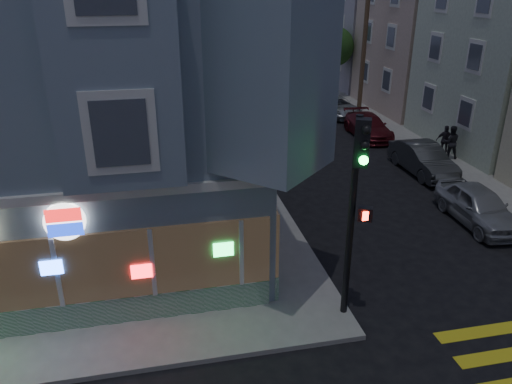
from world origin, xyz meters
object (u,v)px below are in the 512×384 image
object	(u,v)px
parked_car_b	(423,159)
fire_hydrant	(434,150)
traffic_signal	(357,188)
pedestrian_b	(445,140)
utility_pole	(364,45)
street_tree_near	(334,47)
parked_car_c	(368,126)
pedestrian_a	(451,142)
parked_car_d	(337,106)
street_tree_far	(304,36)
parked_car_a	(478,206)

from	to	relation	value
parked_car_b	fire_hydrant	world-z (taller)	parked_car_b
traffic_signal	pedestrian_b	bearing A→B (deg)	72.84
utility_pole	parked_car_b	world-z (taller)	utility_pole
utility_pole	street_tree_near	distance (m)	6.06
parked_car_c	fire_hydrant	xyz separation A→B (m)	(1.65, -4.68, -0.08)
pedestrian_a	traffic_signal	size ratio (longest dim) A/B	0.30
street_tree_near	pedestrian_b	distance (m)	15.46
parked_car_c	parked_car_d	bearing A→B (deg)	92.39
traffic_signal	parked_car_b	bearing A→B (deg)	75.22
street_tree_far	pedestrian_a	bearing A→B (deg)	-88.06
utility_pole	street_tree_far	size ratio (longest dim) A/B	1.70
fire_hydrant	pedestrian_a	bearing A→B (deg)	-14.26
pedestrian_a	fire_hydrant	distance (m)	0.91
utility_pole	pedestrian_a	world-z (taller)	utility_pole
utility_pole	parked_car_b	bearing A→B (deg)	-96.73
utility_pole	street_tree_near	world-z (taller)	utility_pole
pedestrian_b	traffic_signal	xyz separation A→B (m)	(-10.18, -11.86, 3.06)
parked_car_b	traffic_signal	distance (m)	13.14
street_tree_near	traffic_signal	xyz separation A→B (m)	(-9.38, -27.01, 0.08)
utility_pole	pedestrian_b	world-z (taller)	utility_pole
pedestrian_a	pedestrian_b	world-z (taller)	pedestrian_a
street_tree_far	parked_car_c	world-z (taller)	street_tree_far
pedestrian_a	parked_car_b	world-z (taller)	pedestrian_a
street_tree_near	parked_car_c	world-z (taller)	street_tree_near
utility_pole	parked_car_d	size ratio (longest dim) A/B	1.96
pedestrian_a	parked_car_c	world-z (taller)	pedestrian_a
pedestrian_b	traffic_signal	world-z (taller)	traffic_signal
street_tree_near	pedestrian_b	size ratio (longest dim) A/B	3.30
parked_car_c	parked_car_a	bearing A→B (deg)	-90.57
street_tree_near	fire_hydrant	size ratio (longest dim) A/B	6.41
utility_pole	parked_car_d	distance (m)	4.43
traffic_signal	fire_hydrant	bearing A→B (deg)	74.33
pedestrian_b	utility_pole	bearing A→B (deg)	-60.84
pedestrian_a	parked_car_d	bearing A→B (deg)	-57.59
pedestrian_b	parked_car_a	bearing A→B (deg)	90.82
street_tree_far	parked_car_d	xyz separation A→B (m)	(-1.66, -13.58, -3.30)
utility_pole	traffic_signal	world-z (taller)	utility_pole
street_tree_near	parked_car_b	bearing A→B (deg)	-95.04
parked_car_b	parked_car_c	size ratio (longest dim) A/B	0.98
traffic_signal	fire_hydrant	xyz separation A→B (m)	(9.40, 11.55, -3.43)
parked_car_a	parked_car_c	bearing A→B (deg)	89.30
parked_car_d	street_tree_far	bearing A→B (deg)	78.19
utility_pole	traffic_signal	bearing A→B (deg)	-113.59
pedestrian_b	parked_car_d	world-z (taller)	pedestrian_b
street_tree_far	traffic_signal	bearing A→B (deg)	-104.99
parked_car_b	traffic_signal	bearing A→B (deg)	-128.84
street_tree_far	pedestrian_a	xyz separation A→B (m)	(0.80, -23.66, -2.91)
parked_car_a	parked_car_c	distance (m)	11.66
street_tree_near	pedestrian_a	bearing A→B (deg)	-87.08
pedestrian_a	parked_car_c	xyz separation A→B (m)	(-2.42, 4.88, -0.36)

